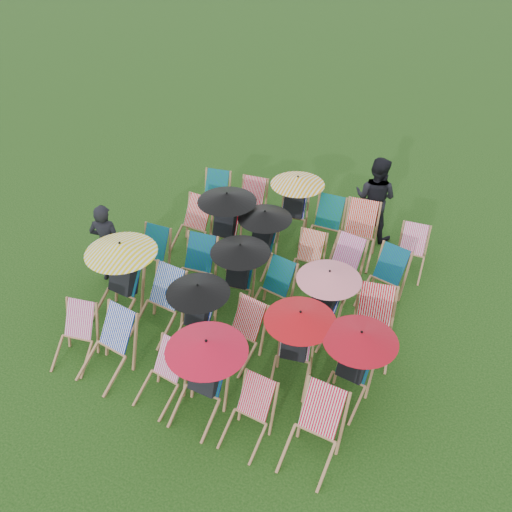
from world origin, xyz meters
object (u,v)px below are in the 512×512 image
at_px(deckchair_0, 74,337).
at_px(deckchair_29, 411,253).
at_px(person_rear, 375,198).
at_px(deckchair_5, 313,433).
at_px(person_left, 107,244).

distance_m(deckchair_0, deckchair_29, 6.07).
bearing_deg(person_rear, deckchair_5, 105.40).
height_order(deckchair_0, deckchair_5, deckchair_5).
xyz_separation_m(deckchair_5, person_rear, (-0.90, 5.33, 0.39)).
bearing_deg(person_rear, deckchair_29, 146.52).
xyz_separation_m(deckchair_5, deckchair_29, (0.10, 4.51, -0.07)).
relative_size(deckchair_5, person_rear, 0.56).
height_order(deckchair_0, person_rear, person_rear).
height_order(deckchair_29, person_left, person_left).
bearing_deg(deckchair_29, deckchair_0, -137.80).
relative_size(deckchair_29, person_rear, 0.48).
bearing_deg(deckchair_5, person_left, 160.95).
bearing_deg(person_left, deckchair_29, -169.36).
relative_size(deckchair_0, person_rear, 0.51).
height_order(deckchair_0, person_left, person_left).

